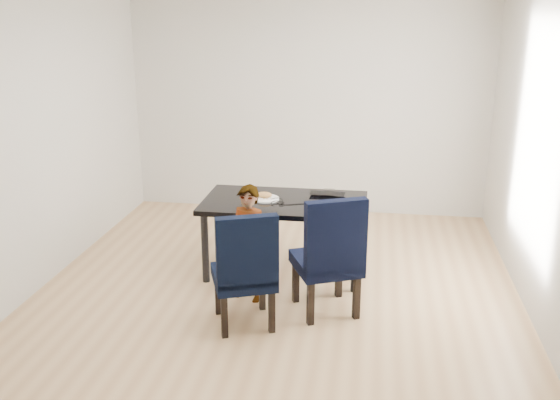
# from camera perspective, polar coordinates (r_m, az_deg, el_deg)

# --- Properties ---
(floor) EXTENTS (4.50, 5.00, 0.01)m
(floor) POSITION_cam_1_polar(r_m,az_deg,el_deg) (5.95, -0.29, -8.45)
(floor) COLOR tan
(floor) RESTS_ON ground
(wall_back) EXTENTS (4.50, 0.01, 2.70)m
(wall_back) POSITION_cam_1_polar(r_m,az_deg,el_deg) (7.93, 2.55, 8.47)
(wall_back) COLOR beige
(wall_back) RESTS_ON ground
(wall_front) EXTENTS (4.50, 0.01, 2.70)m
(wall_front) POSITION_cam_1_polar(r_m,az_deg,el_deg) (3.16, -7.49, -6.09)
(wall_front) COLOR white
(wall_front) RESTS_ON ground
(wall_left) EXTENTS (0.01, 5.00, 2.70)m
(wall_left) POSITION_cam_1_polar(r_m,az_deg,el_deg) (6.24, -21.29, 4.78)
(wall_left) COLOR silver
(wall_left) RESTS_ON ground
(wall_right) EXTENTS (0.01, 5.00, 2.70)m
(wall_right) POSITION_cam_1_polar(r_m,az_deg,el_deg) (5.61, 23.13, 3.20)
(wall_right) COLOR silver
(wall_right) RESTS_ON ground
(dining_table) EXTENTS (1.60, 0.90, 0.75)m
(dining_table) POSITION_cam_1_polar(r_m,az_deg,el_deg) (6.25, 0.42, -3.33)
(dining_table) COLOR black
(dining_table) RESTS_ON floor
(chair_left) EXTENTS (0.65, 0.66, 1.03)m
(chair_left) POSITION_cam_1_polar(r_m,az_deg,el_deg) (5.21, -3.36, -6.13)
(chair_left) COLOR black
(chair_left) RESTS_ON floor
(chair_right) EXTENTS (0.70, 0.71, 1.09)m
(chair_right) POSITION_cam_1_polar(r_m,az_deg,el_deg) (5.42, 4.24, -4.83)
(chair_right) COLOR black
(chair_right) RESTS_ON floor
(child) EXTENTS (0.46, 0.38, 1.08)m
(child) POSITION_cam_1_polar(r_m,az_deg,el_deg) (5.63, -2.87, -3.98)
(child) COLOR orange
(child) RESTS_ON floor
(plate) EXTENTS (0.34, 0.34, 0.02)m
(plate) POSITION_cam_1_polar(r_m,az_deg,el_deg) (6.16, -1.35, 0.12)
(plate) COLOR white
(plate) RESTS_ON dining_table
(sandwich) EXTENTS (0.17, 0.12, 0.06)m
(sandwich) POSITION_cam_1_polar(r_m,az_deg,el_deg) (6.16, -1.44, 0.48)
(sandwich) COLOR #BD8343
(sandwich) RESTS_ON plate
(laptop) EXTENTS (0.37, 0.25, 0.03)m
(laptop) POSITION_cam_1_polar(r_m,az_deg,el_deg) (6.35, 4.42, 0.67)
(laptop) COLOR black
(laptop) RESTS_ON dining_table
(cable_tangle) EXTENTS (0.15, 0.15, 0.01)m
(cable_tangle) POSITION_cam_1_polar(r_m,az_deg,el_deg) (6.01, -0.23, -0.39)
(cable_tangle) COLOR black
(cable_tangle) RESTS_ON dining_table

